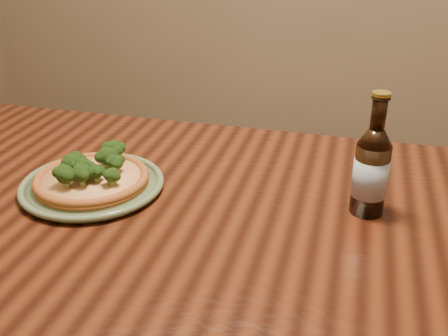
% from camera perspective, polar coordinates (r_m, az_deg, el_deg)
% --- Properties ---
extents(table, '(1.60, 0.90, 0.75)m').
position_cam_1_polar(table, '(1.05, -3.14, -9.20)').
color(table, '#431D0E').
rests_on(table, ground).
extents(plate, '(0.29, 0.29, 0.02)m').
position_cam_1_polar(plate, '(1.10, -14.13, -1.78)').
color(plate, '#5C714E').
rests_on(plate, table).
extents(pizza, '(0.23, 0.23, 0.06)m').
position_cam_1_polar(pizza, '(1.10, -14.22, -0.87)').
color(pizza, '#9A5322').
rests_on(pizza, plate).
extents(beer_bottle, '(0.06, 0.06, 0.24)m').
position_cam_1_polar(beer_bottle, '(0.99, 15.72, -0.22)').
color(beer_bottle, black).
rests_on(beer_bottle, table).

